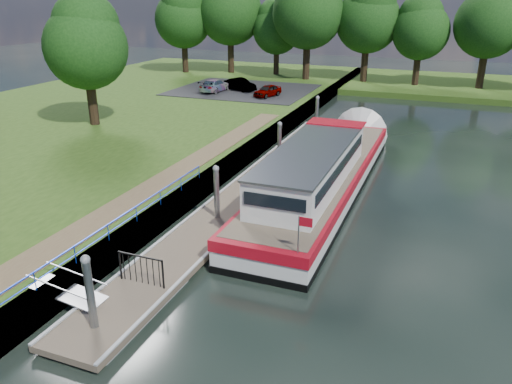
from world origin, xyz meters
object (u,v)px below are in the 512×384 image
at_px(barge, 325,171).
at_px(car_c, 215,85).
at_px(car_a, 268,91).
at_px(pontoon, 253,189).
at_px(car_b, 240,84).

distance_m(barge, car_c, 27.02).
xyz_separation_m(barge, car_a, (-10.89, 20.49, 0.31)).
height_order(pontoon, car_b, car_b).
bearing_deg(barge, car_b, 123.08).
bearing_deg(pontoon, car_c, 120.17).
relative_size(car_a, car_c, 0.77).
bearing_deg(car_c, pontoon, 123.70).
distance_m(car_a, car_b, 4.30).
relative_size(pontoon, car_c, 6.93).
bearing_deg(car_b, barge, -122.21).
bearing_deg(car_a, barge, -45.43).
distance_m(pontoon, car_b, 26.74).
relative_size(pontoon, car_b, 7.96).
distance_m(pontoon, car_a, 23.46).
height_order(barge, car_a, barge).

